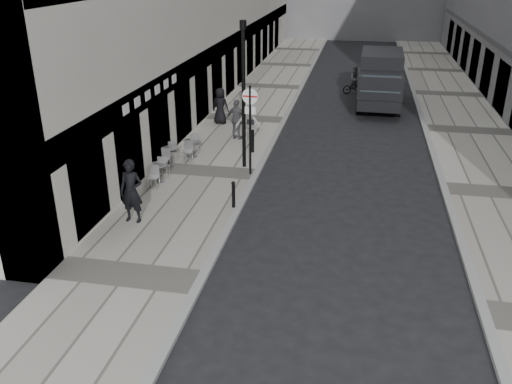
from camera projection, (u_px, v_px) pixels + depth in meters
ground at (163, 355)px, 11.58m from camera, size 120.00×120.00×0.00m
sidewalk at (246, 119)px, 28.10m from camera, size 4.00×60.00×0.12m
far_sidewalk at (468, 131)px, 26.19m from camera, size 4.00×60.00×0.12m
walking_man at (131, 191)px, 16.78m from camera, size 0.76×0.52×2.04m
sign_post at (250, 119)px, 20.01m from camera, size 0.59×0.10×3.42m
lamppost at (244, 89)px, 20.38m from camera, size 0.25×0.25×5.61m
bollard_near at (233, 195)px, 17.95m from camera, size 0.12×0.12×0.87m
bollard_far at (253, 142)px, 23.01m from camera, size 0.12×0.12×0.94m
panel_van at (381, 77)px, 30.22m from camera, size 2.43×6.23×2.91m
cyclist at (355, 83)px, 33.31m from camera, size 1.65×1.07×1.68m
pedestrian_a at (237, 119)px, 24.51m from camera, size 1.16×0.73×1.84m
pedestrian_b at (248, 121)px, 24.29m from camera, size 1.23×0.78×1.81m
pedestrian_c at (220, 106)px, 26.81m from camera, size 0.97×0.72×1.79m
cafe_table_near at (159, 172)px, 19.93m from camera, size 0.66×1.50×0.85m
cafe_table_mid at (169, 155)px, 21.69m from camera, size 0.63×1.43×0.81m
cafe_table_far at (192, 147)px, 22.47m from camera, size 0.66×1.50×0.85m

